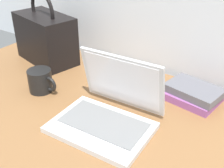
% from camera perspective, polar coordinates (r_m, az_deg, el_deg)
% --- Properties ---
extents(desk, '(1.60, 0.76, 0.03)m').
position_cam_1_polar(desk, '(0.99, -0.86, -6.53)').
color(desk, brown).
rests_on(desk, ground).
extents(laptop, '(0.32, 0.28, 0.21)m').
position_cam_1_polar(laptop, '(0.91, -0.72, -5.50)').
color(laptop, silver).
rests_on(laptop, desk).
extents(coffee_mug, '(0.13, 0.09, 0.09)m').
position_cam_1_polar(coffee_mug, '(1.11, -14.35, 0.70)').
color(coffee_mug, black).
rests_on(coffee_mug, desk).
extents(handbag, '(0.33, 0.23, 0.33)m').
position_cam_1_polar(handbag, '(1.35, -13.39, 9.28)').
color(handbag, black).
rests_on(handbag, desk).
extents(book_stack, '(0.21, 0.17, 0.06)m').
position_cam_1_polar(book_stack, '(1.07, 16.29, -1.86)').
color(book_stack, '#8C4C8C').
rests_on(book_stack, desk).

